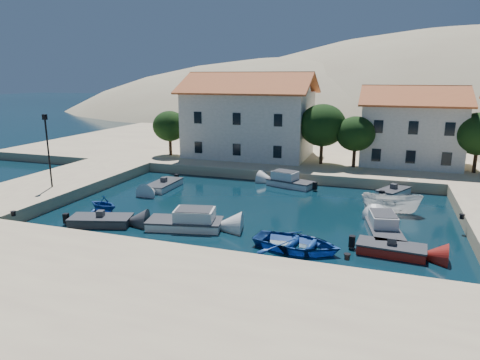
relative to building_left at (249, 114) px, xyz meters
name	(u,v)px	position (x,y,z in m)	size (l,w,h in m)	color
ground	(201,263)	(6.00, -28.00, -5.94)	(400.00, 400.00, 0.00)	black
quay_south	(144,307)	(6.00, -34.00, -5.44)	(52.00, 12.00, 1.00)	tan
quay_west	(55,186)	(-13.00, -18.00, -5.44)	(8.00, 20.00, 1.00)	tan
quay_north	(327,150)	(8.00, 10.00, -5.44)	(80.00, 36.00, 1.00)	tan
hills	(418,184)	(26.64, 95.62, -29.34)	(254.00, 176.00, 99.00)	tan
building_left	(249,114)	(0.00, 0.00, 0.00)	(14.70, 9.45, 9.70)	beige
building_mid	(411,125)	(18.00, 1.00, -0.71)	(10.50, 8.40, 8.30)	beige
trees	(337,129)	(10.51, -2.54, -1.10)	(37.30, 5.30, 6.45)	#382314
lamppost	(48,144)	(-11.50, -20.00, -1.18)	(0.35, 0.25, 6.22)	black
bollards	(266,227)	(8.80, -24.13, -4.79)	(29.36, 9.56, 0.30)	black
motorboat_grey_sw	(101,221)	(-3.30, -24.45, -5.64)	(4.65, 3.04, 1.25)	#35363A
cabin_cruiser_south	(185,222)	(2.66, -23.15, -5.46)	(5.51, 3.23, 1.60)	silver
rowboat_south	(297,249)	(10.79, -24.37, -5.94)	(3.84, 5.38, 1.11)	#1B4495
motorboat_red_se	(391,249)	(16.25, -23.25, -5.64)	(4.04, 2.04, 1.25)	maroon
cabin_cruiser_east	(384,230)	(15.81, -20.43, -5.46)	(2.74, 4.95, 1.60)	silver
boat_east	(390,213)	(16.26, -14.87, -5.94)	(1.69, 4.49, 1.73)	silver
motorboat_white_ne	(393,192)	(16.49, -9.57, -5.64)	(3.10, 3.87, 1.25)	silver
rowboat_west	(104,211)	(-5.16, -21.61, -5.94)	(2.32, 2.69, 1.42)	#1B4495
motorboat_white_west	(164,185)	(-3.99, -13.93, -5.64)	(1.95, 4.38, 1.25)	silver
cabin_cruiser_north	(290,182)	(7.15, -9.41, -5.46)	(4.79, 3.11, 1.60)	silver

